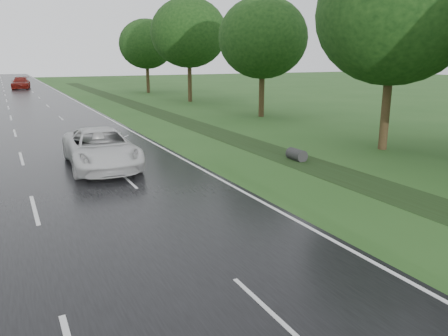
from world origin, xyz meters
TOP-DOWN VIEW (x-y plane):
  - road at (0.00, 45.00)m, footprint 14.00×180.00m
  - edge_stripe_east at (6.75, 45.00)m, footprint 0.12×180.00m
  - center_line at (0.00, 45.00)m, footprint 0.12×180.00m
  - drainage_ditch at (11.50, 18.71)m, footprint 2.20×120.00m
  - tree_east_b at (17.00, 10.00)m, footprint 7.60×7.60m
  - tree_east_c at (18.20, 24.00)m, footprint 7.00×7.00m
  - tree_east_d at (17.80, 38.00)m, footprint 8.00×8.00m
  - tree_east_f at (17.50, 52.00)m, footprint 7.20×7.20m
  - white_pickup at (3.07, 12.65)m, footprint 2.96×6.03m
  - far_car_red at (2.45, 67.94)m, footprint 3.14×6.16m

SIDE VIEW (x-z plane):
  - road at x=0.00m, z-range 0.00..0.04m
  - drainage_ditch at x=11.50m, z-range -0.24..0.32m
  - edge_stripe_east at x=6.75m, z-range 0.04..0.05m
  - center_line at x=0.00m, z-range 0.04..0.05m
  - white_pickup at x=3.07m, z-range 0.04..1.69m
  - far_car_red at x=2.45m, z-range 0.04..1.75m
  - tree_east_c at x=18.20m, z-range 1.49..10.78m
  - tree_east_f at x=17.50m, z-range 1.56..11.18m
  - tree_east_b at x=17.00m, z-range 1.63..11.74m
  - tree_east_d at x=17.80m, z-range 1.77..12.53m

